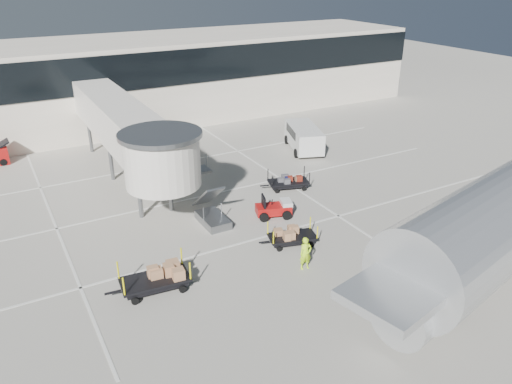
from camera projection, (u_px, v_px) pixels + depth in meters
ground at (274, 255)px, 27.57m from camera, size 140.00×140.00×0.00m
lane_markings at (197, 195)px, 34.69m from camera, size 40.00×30.00×0.02m
terminal at (116, 81)px, 49.51m from camera, size 64.00×12.11×15.20m
jet_bridge at (131, 132)px, 33.78m from camera, size 5.70×20.40×6.03m
baggage_tug at (274, 209)px, 31.60m from camera, size 2.46×1.99×1.47m
suitcase_cart at (289, 182)px, 35.58m from camera, size 3.54×2.19×1.36m
box_cart_near at (291, 237)px, 28.45m from camera, size 3.37×2.00×1.29m
box_cart_far at (154, 281)px, 24.31m from camera, size 4.14×1.95×1.60m
ground_worker at (306, 253)px, 25.97m from camera, size 0.72×0.52×1.83m
minivan at (303, 136)px, 42.89m from camera, size 3.89×5.84×2.06m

